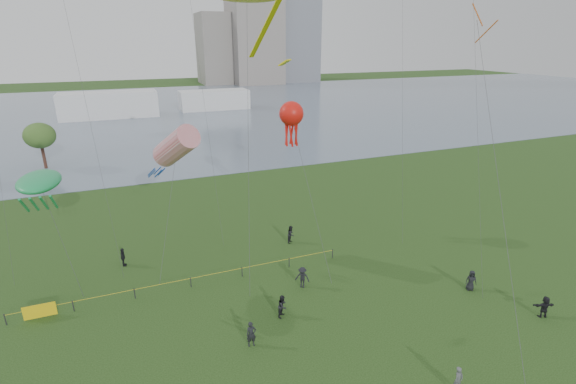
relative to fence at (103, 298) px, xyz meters
name	(u,v)px	position (x,y,z in m)	size (l,w,h in m)	color
lake	(160,111)	(12.58, 86.42, -0.53)	(400.00, 120.00, 0.08)	slate
building_mid	(255,36)	(58.58, 148.42, 18.45)	(20.00, 20.00, 38.00)	gray
building_low	(219,49)	(44.58, 154.42, 13.45)	(16.00, 18.00, 28.00)	slate
pavilion_left	(109,105)	(0.58, 81.42, 2.45)	(22.00, 8.00, 6.00)	silver
pavilion_right	(214,100)	(26.58, 84.42, 1.95)	(18.00, 7.00, 5.00)	silver
fence	(103,298)	(0.00, 0.00, 0.00)	(24.07, 0.07, 1.05)	black
kite_flyer	(458,380)	(17.54, -15.30, 0.22)	(0.56, 0.37, 1.55)	#4F5356
spectator_a	(283,306)	(11.28, -5.86, 0.24)	(0.78, 0.60, 1.60)	black
spectator_b	(302,277)	(13.92, -3.14, 0.29)	(1.09, 0.63, 1.68)	black
spectator_c	(123,257)	(1.51, 5.26, 0.24)	(0.93, 0.39, 1.59)	black
spectator_d	(471,280)	(25.43, -8.12, 0.24)	(0.78, 0.51, 1.59)	black
spectator_e	(544,307)	(27.54, -12.46, 0.22)	(1.45, 0.46, 1.56)	black
spectator_f	(251,334)	(8.47, -7.84, 0.27)	(0.60, 0.40, 1.65)	black
spectator_g	(291,234)	(15.94, 4.06, 0.26)	(0.79, 0.62, 1.63)	black
kite_windsock	(176,146)	(6.57, 5.29, 9.10)	(4.62, 6.73, 11.65)	#3F3F42
kite_creature	(39,182)	(-2.71, 2.27, 8.27)	(2.69, 4.88, 9.31)	#3F3F42
kite_octopus	(291,115)	(16.95, 6.49, 10.78)	(2.19, 11.12, 12.52)	#3F3F42
kite_delta	(480,32)	(24.37, -6.52, 17.50)	(5.84, 13.07, 19.73)	#3F3F42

